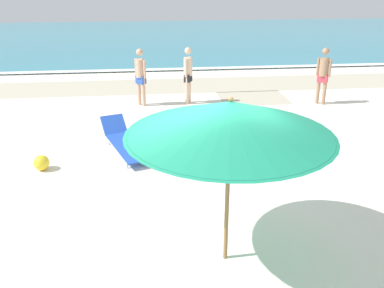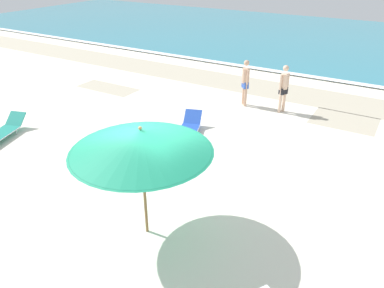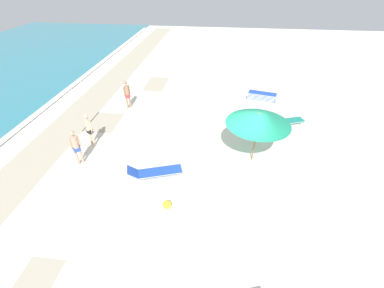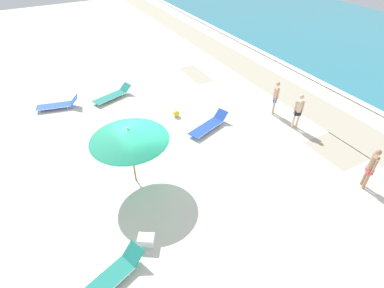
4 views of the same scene
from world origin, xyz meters
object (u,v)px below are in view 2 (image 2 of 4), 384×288
object	(u,v)px
beachgoer_wading_adult	(245,80)
beach_ball	(127,132)
beach_umbrella	(141,141)
sun_lounger_near_water_right	(187,132)
beachgoer_shoreline_child	(284,86)

from	to	relation	value
beachgoer_wading_adult	beach_ball	xyz separation A→B (m)	(-2.12, -4.47, -0.83)
beach_umbrella	sun_lounger_near_water_right	world-z (taller)	beach_umbrella
beachgoer_wading_adult	beachgoer_shoreline_child	xyz separation A→B (m)	(1.47, 0.08, 0.00)
beachgoer_wading_adult	beachgoer_shoreline_child	bearing A→B (deg)	47.98
beach_umbrella	beachgoer_wading_adult	distance (m)	8.04
sun_lounger_near_water_right	beachgoer_shoreline_child	distance (m)	4.19
beach_umbrella	sun_lounger_near_water_right	distance (m)	4.97
beach_ball	beachgoer_wading_adult	bearing A→B (deg)	64.65
beachgoer_wading_adult	beachgoer_shoreline_child	distance (m)	1.47
sun_lounger_near_water_right	beach_umbrella	bearing A→B (deg)	-88.12
beachgoer_shoreline_child	beach_umbrella	bearing A→B (deg)	-156.16
beachgoer_wading_adult	beach_umbrella	bearing A→B (deg)	-36.23
beach_umbrella	beachgoer_wading_adult	world-z (taller)	beach_umbrella
beach_ball	beachgoer_shoreline_child	bearing A→B (deg)	51.74
beach_umbrella	beachgoer_shoreline_child	xyz separation A→B (m)	(0.25, 7.93, -1.18)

